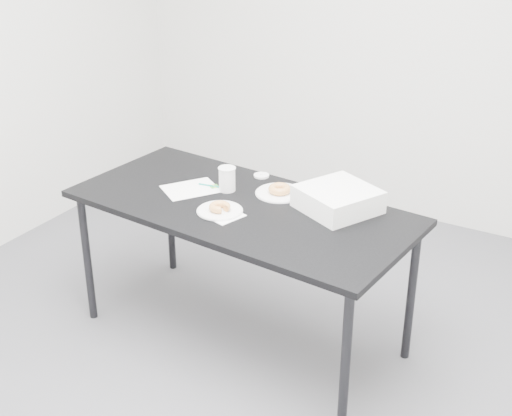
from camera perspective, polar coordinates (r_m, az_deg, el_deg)
The scene contains 14 objects.
floor at distance 3.67m, azimuth -0.75°, elevation -11.86°, with size 4.00×4.00×0.00m, color #4D4D52.
wall_back at distance 4.83m, azimuth 11.81°, elevation 14.47°, with size 4.00×0.02×2.70m, color silver.
table at distance 3.46m, azimuth -1.17°, elevation -0.59°, with size 1.74×0.93×0.76m.
scorecard at distance 3.62m, azimuth -5.25°, elevation 1.53°, with size 0.21×0.27×0.00m, color white.
logo_patch at distance 3.63m, azimuth -3.37°, elevation 1.74°, with size 0.04×0.04×0.00m, color green.
pen at distance 3.64m, azimuth -3.71°, elevation 1.81°, with size 0.01×0.01×0.12m, color #0B8175.
napkin at distance 3.33m, azimuth -2.58°, elevation -0.58°, with size 0.15×0.15×0.00m, color white.
plate_near at distance 3.36m, azimuth -2.91°, elevation -0.22°, with size 0.22×0.22×0.01m, color silver.
donut_near at distance 3.36m, azimuth -2.92°, elevation 0.09°, with size 0.10×0.10×0.03m, color #D48043.
plate_far at distance 3.55m, azimuth 1.90°, elevation 1.20°, with size 0.24×0.24×0.01m, color silver.
donut_far at distance 3.54m, azimuth 1.91°, elevation 1.53°, with size 0.11×0.11×0.04m, color #D48043.
coffee_cup at distance 3.57m, azimuth -2.33°, elevation 2.34°, with size 0.08×0.08×0.12m, color white.
cup_lid at distance 3.75m, azimuth 0.44°, elevation 2.61°, with size 0.08×0.08×0.01m, color white.
bakery_box at distance 3.39m, azimuth 6.57°, elevation 0.71°, with size 0.32×0.32×0.11m, color white.
Camera 1 is at (1.51, -2.50, 2.22)m, focal length 50.00 mm.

